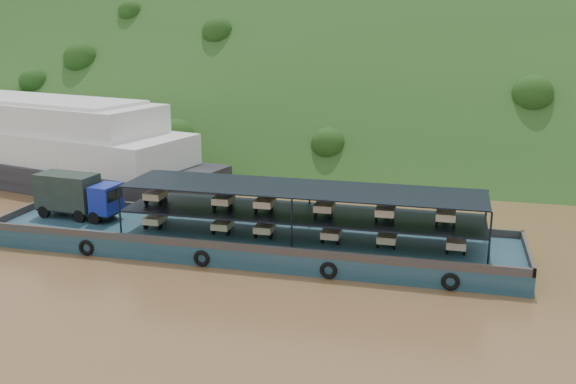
# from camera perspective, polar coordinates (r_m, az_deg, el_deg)

# --- Properties ---
(ground) EXTENTS (160.00, 160.00, 0.00)m
(ground) POSITION_cam_1_polar(r_m,az_deg,el_deg) (42.70, 1.62, -5.33)
(ground) COLOR brown
(ground) RESTS_ON ground
(hillside) EXTENTS (140.00, 39.60, 39.60)m
(hillside) POSITION_cam_1_polar(r_m,az_deg,el_deg) (77.05, 7.51, 3.70)
(hillside) COLOR #1B3B15
(hillside) RESTS_ON ground
(cargo_barge) EXTENTS (35.00, 7.18, 4.54)m
(cargo_barge) POSITION_cam_1_polar(r_m,az_deg,el_deg) (42.87, -4.44, -3.75)
(cargo_barge) COLOR #11343E
(cargo_barge) RESTS_ON ground
(passenger_ferry) EXTENTS (40.10, 18.75, 7.88)m
(passenger_ferry) POSITION_cam_1_polar(r_m,az_deg,el_deg) (66.53, -21.64, 4.01)
(passenger_ferry) COLOR black
(passenger_ferry) RESTS_ON ground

